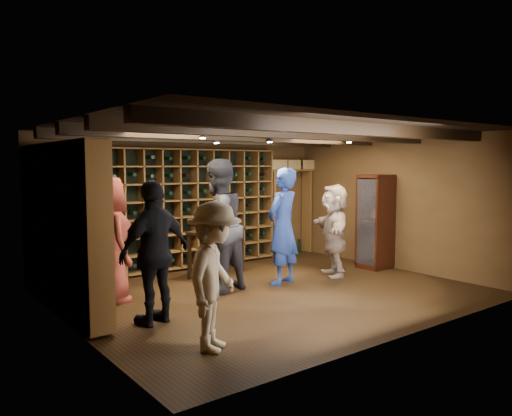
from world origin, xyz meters
TOP-DOWN VIEW (x-y plane):
  - ground at (0.00, 0.00)m, footprint 6.00×6.00m
  - room_shell at (0.00, 0.05)m, footprint 6.00×6.00m
  - wine_rack_back at (-0.52, 2.33)m, footprint 4.65×0.30m
  - wine_rack_left at (-2.83, 0.82)m, footprint 0.30×2.65m
  - crate_shelf at (2.41, 2.32)m, footprint 1.20×0.32m
  - display_cabinet at (2.71, 0.20)m, footprint 0.55×0.50m
  - man_blue_shirt at (0.49, 0.29)m, footprint 0.81×0.66m
  - man_grey_suit at (-0.64, 0.50)m, footprint 1.16×1.00m
  - guest_red_floral at (-2.18, 0.96)m, footprint 0.59×0.89m
  - guest_woman_black at (-2.10, -0.33)m, footprint 1.12×0.69m
  - guest_khaki at (-2.00, -1.53)m, footprint 1.17×1.11m
  - guest_beige at (1.63, 0.23)m, footprint 1.19×1.54m
  - tasting_table at (-0.03, 1.49)m, footprint 1.22×0.93m

SIDE VIEW (x-z plane):
  - ground at x=0.00m, z-range 0.00..0.00m
  - tasting_table at x=-0.03m, z-range 0.18..1.28m
  - guest_khaki at x=-2.00m, z-range 0.00..1.59m
  - guest_beige at x=1.63m, z-range 0.00..1.63m
  - display_cabinet at x=2.71m, z-range -0.02..1.73m
  - guest_woman_black at x=-2.10m, z-range 0.00..1.79m
  - guest_red_floral at x=-2.18m, z-range 0.00..1.80m
  - man_blue_shirt at x=0.49m, z-range 0.00..1.92m
  - man_grey_suit at x=-0.64m, z-range 0.00..2.06m
  - wine_rack_back at x=-0.52m, z-range 0.05..2.25m
  - wine_rack_left at x=-2.83m, z-range 0.05..2.25m
  - crate_shelf at x=2.41m, z-range 0.54..2.60m
  - room_shell at x=0.00m, z-range -0.58..5.42m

